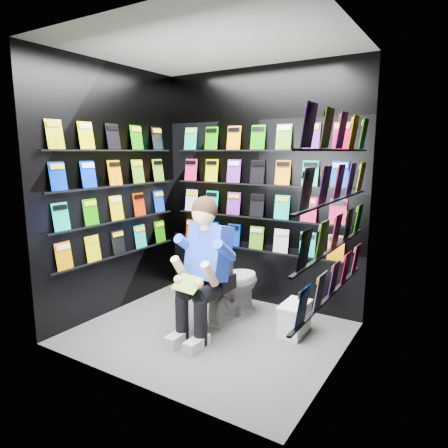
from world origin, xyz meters
The scene contains 14 objects.
floor centered at (0.00, 0.00, 0.00)m, with size 2.40×2.40×0.00m, color #575755.
ceiling centered at (0.00, 0.00, 2.60)m, with size 2.40×2.40×0.00m, color white.
wall_back centered at (0.00, 1.00, 1.30)m, with size 2.40×0.04×2.60m, color black.
wall_front centered at (0.00, -1.00, 1.30)m, with size 2.40×0.04×2.60m, color black.
wall_left centered at (-1.20, 0.00, 1.30)m, with size 0.04×2.00×2.60m, color black.
wall_right centered at (1.20, 0.00, 1.30)m, with size 0.04×2.00×2.60m, color black.
comics_back centered at (0.00, 0.97, 1.31)m, with size 2.10×0.06×1.37m, color #C50036, non-canonical shape.
comics_left centered at (-1.17, 0.00, 1.31)m, with size 0.06×1.70×1.37m, color #C50036, non-canonical shape.
comics_right centered at (1.17, 0.00, 1.31)m, with size 0.06×1.70×1.37m, color #C50036, non-canonical shape.
toilet centered at (-0.01, 0.42, 0.37)m, with size 0.42×0.75×0.73m, color white.
longbox centered at (0.70, 0.41, 0.14)m, with size 0.20×0.37×0.28m, color white.
longbox_lid centered at (0.70, 0.41, 0.29)m, with size 0.22×0.39×0.03m, color white.
reader centered at (-0.01, 0.04, 0.78)m, with size 0.53×0.78×1.43m, color blue, non-canonical shape.
held_comic centered at (-0.01, -0.31, 0.58)m, with size 0.27×0.01×0.18m, color green.
Camera 1 is at (2.00, -2.96, 1.71)m, focal length 32.00 mm.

